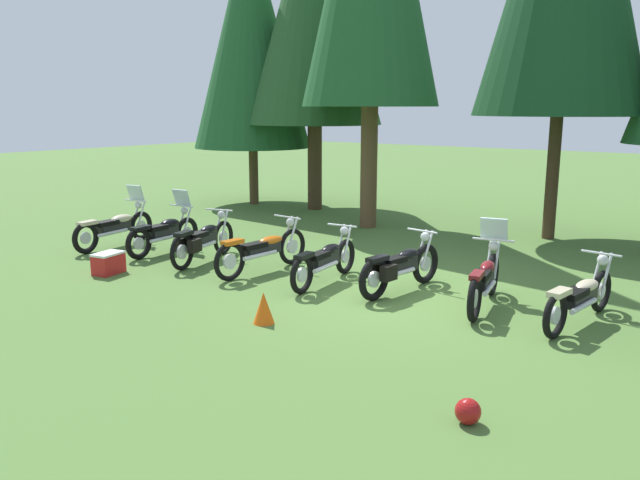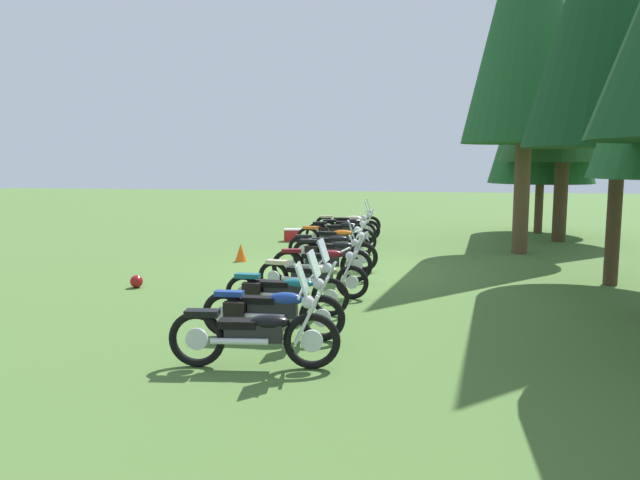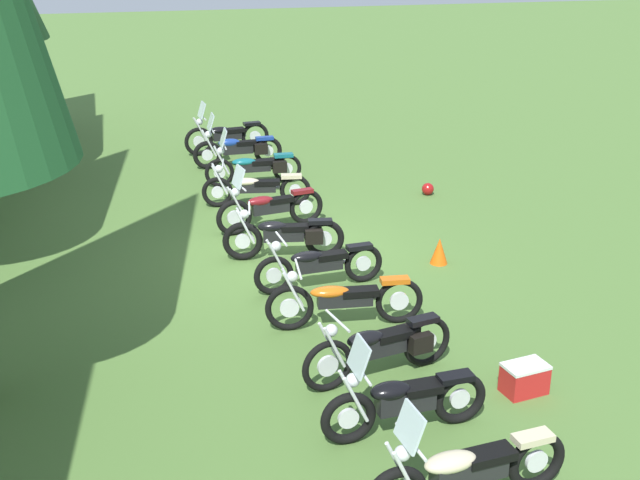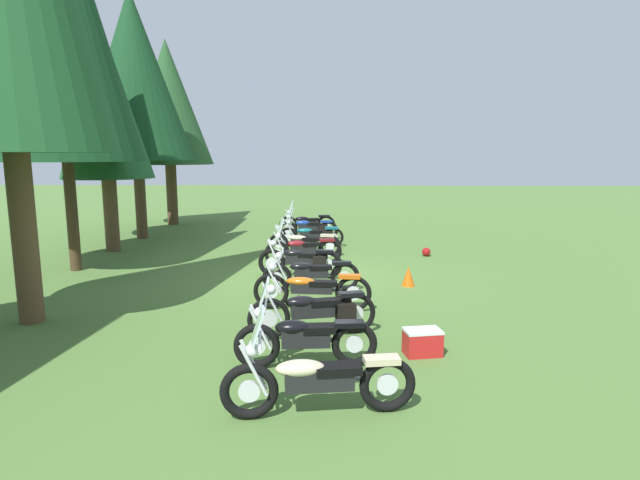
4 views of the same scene
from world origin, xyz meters
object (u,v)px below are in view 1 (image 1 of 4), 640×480
motorcycle_5 (400,267)px  traffic_cone (264,308)px  motorcycle_6 (485,279)px  motorcycle_0 (116,226)px  motorcycle_2 (203,240)px  dropped_helmet (468,411)px  pine_tree_0 (251,35)px  motorcycle_1 (165,232)px  pine_tree_1 (315,4)px  motorcycle_3 (263,249)px  motorcycle_7 (581,297)px  picnic_cooler (108,263)px  motorcycle_4 (325,260)px

motorcycle_5 → traffic_cone: motorcycle_5 is taller
motorcycle_6 → traffic_cone: size_ratio=4.65×
motorcycle_0 → motorcycle_2: bearing=-95.3°
motorcycle_0 → dropped_helmet: size_ratio=8.83×
motorcycle_5 → motorcycle_6: (1.53, 0.06, 0.02)m
motorcycle_5 → pine_tree_0: pine_tree_0 is taller
motorcycle_6 → motorcycle_1: bearing=81.9°
motorcycle_5 → motorcycle_6: bearing=-80.2°
pine_tree_1 → dropped_helmet: 15.37m
motorcycle_6 → dropped_helmet: bearing=-171.8°
motorcycle_3 → traffic_cone: bearing=-134.3°
motorcycle_6 → motorcycle_7: (1.46, 0.05, -0.04)m
motorcycle_0 → motorcycle_3: motorcycle_0 is taller
motorcycle_6 → picnic_cooler: size_ratio=3.50×
motorcycle_6 → picnic_cooler: bearing=97.4°
motorcycle_1 → dropped_helmet: 9.25m
motorcycle_5 → motorcycle_6: motorcycle_6 is taller
motorcycle_7 → dropped_helmet: size_ratio=8.57×
motorcycle_5 → motorcycle_6: size_ratio=0.99×
motorcycle_7 → motorcycle_0: bearing=101.9°
motorcycle_0 → motorcycle_4: size_ratio=1.06×
picnic_cooler → dropped_helmet: (8.08, -1.47, -0.07)m
motorcycle_3 → motorcycle_0: bearing=97.7°
motorcycle_5 → dropped_helmet: 4.75m
motorcycle_0 → motorcycle_2: motorcycle_0 is taller
motorcycle_5 → motorcycle_7: 2.99m
motorcycle_0 → pine_tree_1: (0.37, 7.19, 5.73)m
motorcycle_4 → picnic_cooler: (-3.78, -1.97, -0.23)m
dropped_helmet → motorcycle_7: bearing=88.9°
motorcycle_1 → dropped_helmet: motorcycle_1 is taller
picnic_cooler → traffic_cone: (4.36, -0.38, 0.03)m
motorcycle_6 → traffic_cone: 3.59m
motorcycle_6 → pine_tree_1: 11.99m
motorcycle_3 → motorcycle_7: size_ratio=1.05×
traffic_cone → pine_tree_0: bearing=133.0°
motorcycle_3 → motorcycle_1: bearing=94.6°
motorcycle_5 → motorcycle_4: bearing=109.9°
picnic_cooler → motorcycle_3: bearing=38.9°
pine_tree_0 → pine_tree_1: pine_tree_1 is taller
motorcycle_2 → dropped_helmet: motorcycle_2 is taller
pine_tree_1 → traffic_cone: 12.47m
motorcycle_1 → motorcycle_7: (8.70, 0.53, -0.04)m
motorcycle_1 → pine_tree_0: bearing=22.1°
motorcycle_4 → picnic_cooler: bearing=111.4°
motorcycle_1 → traffic_cone: bearing=-119.5°
motorcycle_5 → traffic_cone: bearing=170.4°
motorcycle_7 → pine_tree_0: pine_tree_0 is taller
motorcycle_4 → motorcycle_7: (4.37, 0.42, -0.01)m
pine_tree_0 → picnic_cooler: size_ratio=14.11×
pine_tree_1 → picnic_cooler: 10.77m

